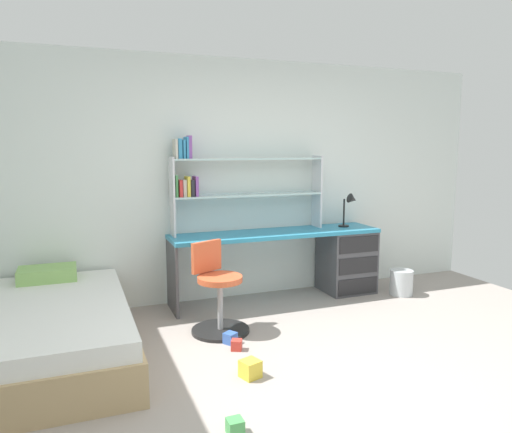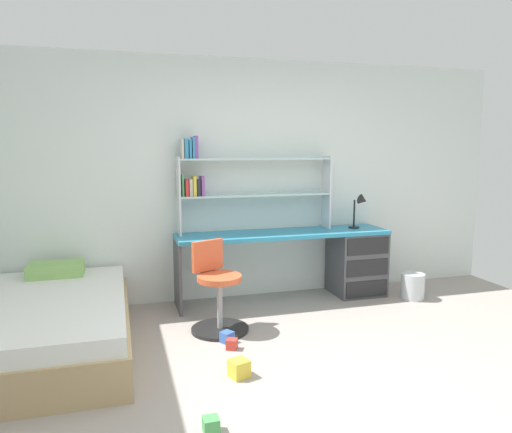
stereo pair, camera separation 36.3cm
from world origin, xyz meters
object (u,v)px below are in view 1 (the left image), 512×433
swivel_chair (218,297)px  waste_bin (401,282)px  bed_platform (46,332)px  bookshelf_hutch (230,179)px  desk (328,256)px  toy_block_green_0 (235,427)px  desk_lamp (351,205)px  toy_block_yellow_2 (250,369)px  toy_block_red_3 (237,345)px  toy_block_blue_1 (230,338)px

swivel_chair → waste_bin: swivel_chair is taller
bed_platform → waste_bin: size_ratio=7.17×
bookshelf_hutch → bed_platform: size_ratio=0.82×
desk → waste_bin: desk is taller
bookshelf_hutch → toy_block_green_0: 2.77m
desk_lamp → bed_platform: desk_lamp is taller
bed_platform → toy_block_yellow_2: (1.38, -0.85, -0.16)m
toy_block_green_0 → toy_block_yellow_2: toy_block_yellow_2 is taller
toy_block_red_3 → swivel_chair: bearing=93.1°
waste_bin → toy_block_blue_1: waste_bin is taller
desk_lamp → bed_platform: size_ratio=0.19×
swivel_chair → toy_block_red_3: swivel_chair is taller
bookshelf_hutch → toy_block_yellow_2: bookshelf_hutch is taller
desk → toy_block_red_3: 1.87m
desk → desk_lamp: 0.64m
desk_lamp → toy_block_green_0: bearing=-134.0°
toy_block_blue_1 → toy_block_yellow_2: bearing=-94.8°
swivel_chair → toy_block_yellow_2: bearing=-92.2°
desk → desk_lamp: bearing=-1.4°
bed_platform → toy_block_green_0: size_ratio=21.88×
bed_platform → toy_block_red_3: size_ratio=23.66×
desk → bed_platform: (-2.91, -0.73, -0.20)m
desk_lamp → swivel_chair: bearing=-159.7°
bookshelf_hutch → toy_block_yellow_2: bearing=-103.7°
toy_block_red_3 → toy_block_green_0: bearing=-109.2°
waste_bin → toy_block_yellow_2: 2.58m
toy_block_green_0 → toy_block_red_3: size_ratio=1.08×
bed_platform → swivel_chair: bearing=3.1°
desk_lamp → desk: bearing=178.6°
desk → toy_block_yellow_2: bearing=-133.8°
swivel_chair → toy_block_green_0: bearing=-103.1°
bookshelf_hutch → swivel_chair: size_ratio=2.06×
waste_bin → toy_block_green_0: (-2.59, -1.85, -0.09)m
bookshelf_hutch → toy_block_yellow_2: (-0.42, -1.73, -1.25)m
bookshelf_hutch → waste_bin: bearing=-15.1°
desk → swivel_chair: size_ratio=2.84×
swivel_chair → toy_block_blue_1: 0.41m
toy_block_green_0 → toy_block_blue_1: size_ratio=0.98×
bed_platform → toy_block_red_3: (1.44, -0.37, -0.18)m
bed_platform → waste_bin: 3.67m
swivel_chair → bookshelf_hutch: bearing=64.2°
toy_block_yellow_2 → toy_block_red_3: toy_block_yellow_2 is taller
swivel_chair → toy_block_blue_1: size_ratio=8.59×
bookshelf_hutch → waste_bin: bookshelf_hutch is taller
desk → bookshelf_hutch: size_ratio=1.38×
waste_bin → bed_platform: bearing=-174.1°
toy_block_red_3 → waste_bin: bearing=18.7°
toy_block_red_3 → bookshelf_hutch: bearing=73.8°
bookshelf_hutch → toy_block_green_0: bookshelf_hutch is taller
desk_lamp → swivel_chair: size_ratio=0.47×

